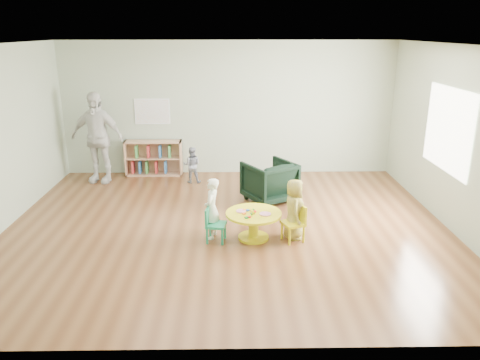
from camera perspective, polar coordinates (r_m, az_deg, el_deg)
The scene contains 11 objects.
room at distance 6.97m, azimuth -1.58°, elevation 8.71°, with size 7.10×7.00×2.80m.
activity_table at distance 6.99m, azimuth 1.67°, elevation -4.97°, with size 0.83×0.83×0.46m.
kid_chair_left at distance 6.92m, azimuth -3.27°, elevation -5.31°, with size 0.32×0.32×0.53m.
kid_chair_right at distance 6.98m, azimuth 6.78°, elevation -5.07°, with size 0.39×0.39×0.55m.
bookshelf at distance 10.23m, azimuth -10.52°, elevation 2.65°, with size 1.20×0.30×0.75m.
alphabet_poster at distance 10.14m, azimuth -10.64°, elevation 8.21°, with size 0.74×0.01×0.54m.
armchair at distance 8.50m, azimuth 3.60°, elevation -0.18°, with size 0.80×0.82×0.74m, color black.
child_left at distance 6.97m, azimuth -3.47°, elevation -3.50°, with size 0.34×0.22×0.93m, color white.
child_right at distance 6.99m, azimuth 6.61°, elevation -3.56°, with size 0.45×0.29×0.93m, color yellow.
toddler at distance 9.57m, azimuth -5.89°, elevation 1.85°, with size 0.36×0.28×0.75m, color #1A2542.
adult_caretaker at distance 9.90m, azimuth -17.04°, elevation 4.97°, with size 1.08×0.45×1.85m, color silver.
Camera 1 is at (0.08, -6.88, 3.01)m, focal length 35.00 mm.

